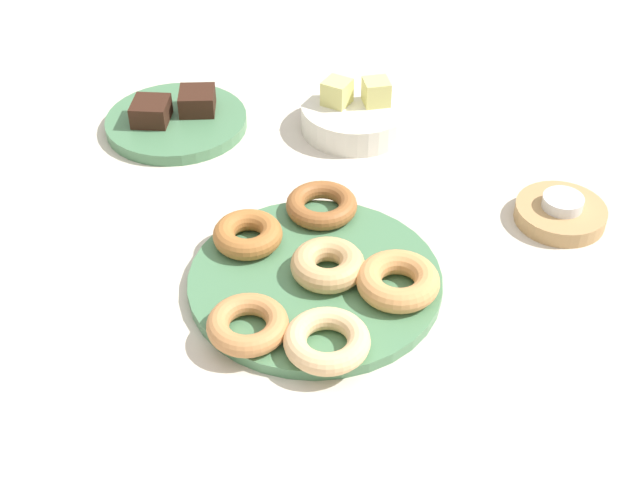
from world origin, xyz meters
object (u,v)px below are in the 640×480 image
object	(u,v)px
cake_plate	(177,122)
brownie_near	(151,111)
donut_1	(328,265)
donut_4	(248,234)
donut_5	(248,325)
candle_holder	(560,214)
brownie_far	(197,101)
donut_3	(398,281)
melon_chunk_right	(376,92)
donut_plate	(315,281)
fruit_bowl	(355,117)
melon_chunk_left	(337,92)
tealight	(563,202)
donut_2	(327,341)
donut_0	(322,205)

from	to	relation	value
cake_plate	brownie_near	xyz separation A→B (m)	(-0.03, -0.02, 0.02)
donut_1	donut_4	world-z (taller)	donut_1
donut_5	candle_holder	size ratio (longest dim) A/B	0.77
brownie_near	brownie_far	size ratio (longest dim) A/B	1.00
donut_3	melon_chunk_right	xyz separation A→B (m)	(-0.08, 0.36, 0.03)
donut_plate	brownie_far	world-z (taller)	brownie_far
donut_3	melon_chunk_right	bearing A→B (deg)	102.07
cake_plate	fruit_bowl	distance (m)	0.26
melon_chunk_left	donut_5	bearing A→B (deg)	-91.99
melon_chunk_right	donut_plate	bearing A→B (deg)	-92.91
candle_holder	tealight	world-z (taller)	tealight
donut_3	donut_4	bearing A→B (deg)	165.13
donut_1	candle_holder	distance (m)	0.32
brownie_near	fruit_bowl	xyz separation A→B (m)	(0.29, 0.06, -0.01)
donut_1	tealight	bearing A→B (deg)	33.02
donut_5	cake_plate	bearing A→B (deg)	118.06
donut_2	donut_3	size ratio (longest dim) A/B	0.97
donut_5	tealight	xyz separation A→B (m)	(0.33, 0.28, 0.00)
donut_5	melon_chunk_right	size ratio (longest dim) A/B	2.46
donut_1	melon_chunk_left	xyz separation A→B (m)	(-0.05, 0.34, 0.03)
donut_1	candle_holder	bearing A→B (deg)	33.02
donut_5	candle_holder	world-z (taller)	donut_5
donut_1	donut_4	bearing A→B (deg)	160.10
donut_0	cake_plate	size ratio (longest dim) A/B	0.44
brownie_near	donut_5	bearing A→B (deg)	-57.62
donut_3	brownie_far	size ratio (longest dim) A/B	1.73
donut_3	melon_chunk_right	world-z (taller)	melon_chunk_right
donut_5	fruit_bowl	distance (m)	0.45
donut_5	donut_3	bearing A→B (deg)	33.18
donut_1	tealight	distance (m)	0.32
donut_3	melon_chunk_left	bearing A→B (deg)	110.68
donut_2	donut_5	size ratio (longest dim) A/B	1.04
donut_0	tealight	xyz separation A→B (m)	(0.30, 0.06, 0.00)
donut_plate	melon_chunk_right	world-z (taller)	melon_chunk_right
donut_plate	donut_0	xyz separation A→B (m)	(-0.02, 0.12, 0.02)
donut_plate	melon_chunk_left	xyz separation A→B (m)	(-0.04, 0.35, 0.05)
donut_plate	melon_chunk_right	bearing A→B (deg)	87.09
tealight	fruit_bowl	world-z (taller)	fruit_bowl
donut_5	donut_0	bearing A→B (deg)	80.59
donut_3	candle_holder	distance (m)	0.26
donut_4	brownie_far	world-z (taller)	brownie_far
donut_1	melon_chunk_left	world-z (taller)	melon_chunk_left
donut_1	donut_5	xyz separation A→B (m)	(-0.07, -0.11, -0.00)
donut_3	fruit_bowl	world-z (taller)	donut_3
donut_2	cake_plate	distance (m)	0.51
donut_plate	candle_holder	world-z (taller)	candle_holder
donut_2	brownie_far	size ratio (longest dim) A/B	1.68
brownie_far	fruit_bowl	distance (m)	0.23
donut_1	cake_plate	distance (m)	0.41
donut_plate	brownie_near	world-z (taller)	brownie_near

